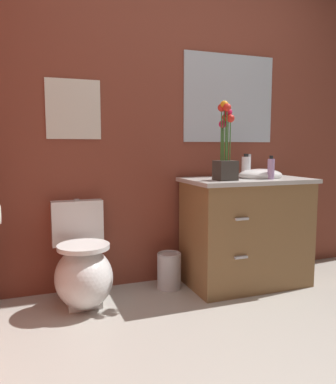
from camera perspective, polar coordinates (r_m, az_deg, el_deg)
name	(u,v)px	position (r m, az deg, el deg)	size (l,w,h in m)	color
ground_plane	(302,382)	(2.04, 19.25, -25.11)	(9.39, 9.39, 0.00)	#B2ADA3
wall_back	(201,123)	(3.14, 4.97, 10.16)	(4.38, 0.05, 2.50)	brown
toilet	(83,269)	(2.69, -12.56, -11.13)	(0.38, 0.59, 0.69)	white
vanity_cabinet	(246,230)	(3.03, 11.50, -5.53)	(0.94, 0.56, 1.00)	brown
flower_vase	(225,152)	(2.76, 8.53, 5.84)	(0.14, 0.14, 0.56)	#38332D
soap_bottle	(246,166)	(3.10, 11.50, 3.76)	(0.07, 0.07, 0.18)	white
lotion_bottle	(271,168)	(2.93, 15.06, 3.40)	(0.05, 0.05, 0.17)	#B28CBF
trash_bin	(169,270)	(2.94, 0.17, -11.56)	(0.18, 0.18, 0.27)	#B7B7BC
wall_poster	(73,109)	(2.84, -13.88, 11.86)	(0.38, 0.01, 0.42)	silver
wall_mirror	(229,99)	(3.24, 9.09, 13.55)	(0.80, 0.01, 0.70)	#B2BCC6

